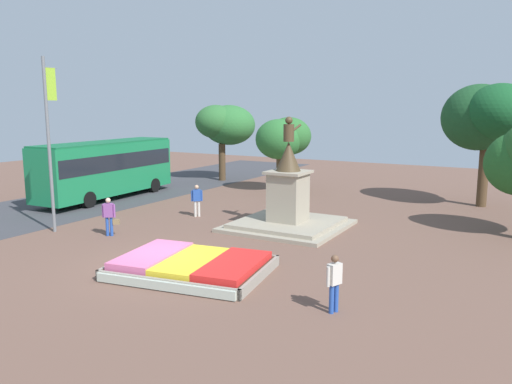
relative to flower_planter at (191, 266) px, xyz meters
name	(u,v)px	position (x,y,z in m)	size (l,w,h in m)	color
ground_plane	(162,266)	(-1.33, 0.13, -0.24)	(70.65, 70.65, 0.00)	brown
flower_planter	(191,266)	(0.00, 0.00, 0.00)	(5.42, 4.37, 0.54)	#38281C
statue_monument	(288,205)	(0.02, 7.23, 0.82)	(4.92, 4.92, 4.99)	gray
banner_pole	(49,141)	(-8.55, 1.54, 3.71)	(0.16, 0.65, 7.48)	slate
city_bus	(106,166)	(-12.58, 8.51, 1.71)	(2.87, 9.59, 3.40)	#197A47
pedestrian_with_handbag	(109,215)	(-5.88, 2.18, 0.68)	(0.67, 0.45, 1.64)	#264CA5
pedestrian_near_planter	(334,280)	(5.25, -0.70, 0.67)	(0.34, 0.54, 1.59)	#264CA5
pedestrian_crossing_plaza	(197,199)	(-4.94, 7.09, 0.67)	(0.45, 0.42, 1.60)	beige
park_tree_far_left	(283,138)	(-4.54, 15.88, 3.20)	(3.38, 3.21, 4.78)	brown
park_tree_behind_statue	(487,116)	(7.08, 16.71, 4.69)	(4.74, 4.81, 6.63)	#4C3823
park_tree_street_side	(225,124)	(-10.72, 18.51, 3.90)	(4.04, 4.32, 5.56)	#4C3823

